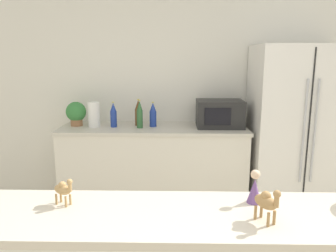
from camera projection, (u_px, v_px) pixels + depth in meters
wall_back at (194, 91)px, 3.70m from camera, size 8.00×0.06×2.55m
back_counter at (154, 168)px, 3.55m from camera, size 1.96×0.63×0.93m
refrigerator at (295, 133)px, 3.38m from camera, size 0.89×0.70×1.77m
potted_plant at (76, 113)px, 3.48m from camera, size 0.21×0.21×0.26m
paper_towel_roll at (94, 115)px, 3.42m from camera, size 0.12×0.12×0.26m
microwave at (220, 114)px, 3.43m from camera, size 0.48×0.37×0.28m
back_bottle_0 at (153, 115)px, 3.44m from camera, size 0.07×0.07×0.26m
back_bottle_1 at (140, 115)px, 3.37m from camera, size 0.06×0.06×0.29m
back_bottle_2 at (113, 115)px, 3.42m from camera, size 0.07×0.07×0.27m
back_bottle_3 at (138, 113)px, 3.49m from camera, size 0.07×0.07×0.28m
camel_figurine at (63, 189)px, 1.45m from camera, size 0.10×0.08×0.13m
camel_figurine_second at (267, 201)px, 1.29m from camera, size 0.10×0.12×0.15m
wise_man_figurine_crimson at (255, 189)px, 1.47m from camera, size 0.07×0.07×0.16m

